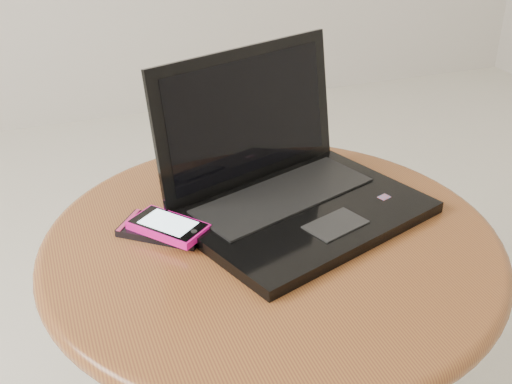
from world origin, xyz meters
name	(u,v)px	position (x,y,z in m)	size (l,w,h in m)	color
table	(271,297)	(-0.03, 0.08, 0.43)	(0.69, 0.69, 0.54)	#4F261A
laptop	(288,184)	(0.02, 0.15, 0.59)	(0.43, 0.38, 0.23)	black
phone_black	(163,229)	(-0.18, 0.14, 0.55)	(0.14, 0.13, 0.01)	black
phone_pink	(168,226)	(-0.18, 0.13, 0.56)	(0.12, 0.13, 0.01)	#F71096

